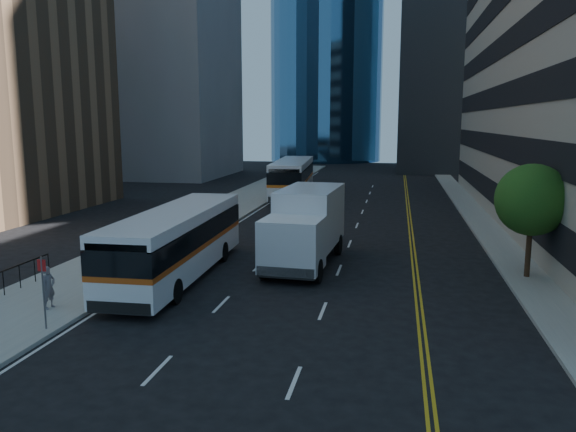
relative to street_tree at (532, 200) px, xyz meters
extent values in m
plane|color=black|center=(-9.00, -8.00, -3.64)|extent=(160.00, 160.00, 0.00)
cube|color=gray|center=(-19.50, 17.00, -3.57)|extent=(5.00, 90.00, 0.15)
cube|color=gray|center=(0.00, 17.00, -3.57)|extent=(2.00, 90.00, 0.15)
cube|color=gray|center=(-37.00, 44.00, 13.86)|extent=(18.00, 18.00, 35.00)
cylinder|color=#332114|center=(0.00, 0.00, -2.39)|extent=(0.24, 0.24, 2.20)
sphere|color=#194513|center=(0.00, 0.00, 0.01)|extent=(3.20, 3.20, 3.20)
cube|color=white|center=(-15.60, -2.66, -2.74)|extent=(2.98, 12.15, 1.11)
cube|color=#C24B12|center=(-15.60, -2.66, -2.08)|extent=(3.00, 12.17, 0.22)
cube|color=black|center=(-15.60, -2.66, -1.53)|extent=(3.00, 12.17, 0.91)
cube|color=white|center=(-15.60, -2.66, -0.77)|extent=(2.98, 12.15, 0.50)
cylinder|color=black|center=(-16.68, -6.32, -3.14)|extent=(0.33, 1.02, 1.01)
cylinder|color=black|center=(-14.30, -6.24, -3.14)|extent=(0.33, 1.02, 1.01)
cylinder|color=black|center=(-16.88, 0.52, -3.14)|extent=(0.33, 1.02, 1.01)
cylinder|color=black|center=(-14.51, 0.60, -3.14)|extent=(0.33, 1.02, 1.01)
cube|color=silver|center=(-15.60, 25.84, -2.64)|extent=(3.93, 13.58, 1.23)
cube|color=orange|center=(-15.60, 25.84, -1.91)|extent=(3.95, 13.60, 0.25)
cube|color=black|center=(-15.60, 25.84, -1.30)|extent=(3.95, 13.60, 1.00)
cube|color=silver|center=(-15.60, 25.84, -0.46)|extent=(3.93, 13.58, 0.56)
cylinder|color=black|center=(-16.62, 21.72, -3.08)|extent=(0.42, 1.14, 1.12)
cylinder|color=black|center=(-13.96, 21.93, -3.08)|extent=(0.42, 1.14, 1.12)
cylinder|color=black|center=(-17.20, 29.29, -3.08)|extent=(0.42, 1.14, 1.12)
cylinder|color=black|center=(-14.55, 29.50, -3.08)|extent=(0.42, 1.14, 1.12)
cube|color=silver|center=(-10.43, -2.02, -2.02)|extent=(2.82, 2.61, 2.34)
cube|color=black|center=(-10.49, -3.07, -1.58)|extent=(2.48, 0.21, 1.23)
cube|color=silver|center=(-10.20, 1.88, -1.35)|extent=(2.99, 5.51, 2.90)
cube|color=black|center=(-10.27, 0.66, -3.03)|extent=(2.51, 7.47, 0.28)
cylinder|color=black|center=(-11.66, -2.17, -3.11)|extent=(0.38, 1.09, 1.07)
cylinder|color=black|center=(-9.23, -2.31, -3.11)|extent=(0.38, 1.09, 1.07)
cylinder|color=black|center=(-11.33, 3.40, -3.11)|extent=(0.38, 1.09, 1.07)
cylinder|color=black|center=(-8.90, 3.26, -3.11)|extent=(0.38, 1.09, 1.07)
imported|color=#5B5B62|center=(-18.56, -8.06, -2.68)|extent=(0.48, 0.65, 1.61)
camera|label=1|loc=(-5.91, -26.17, 3.43)|focal=35.00mm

